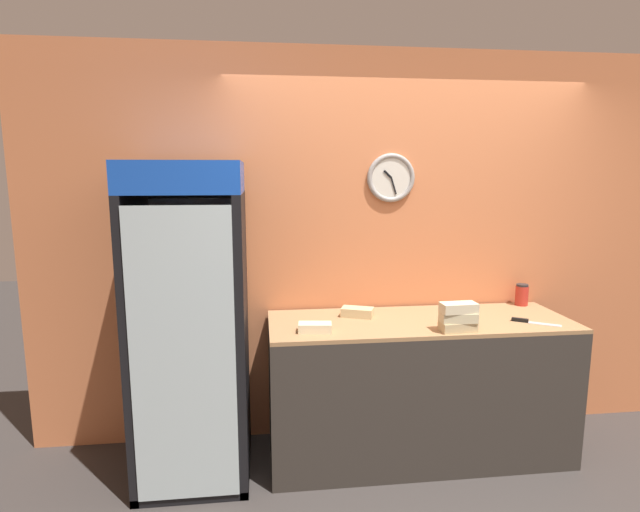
% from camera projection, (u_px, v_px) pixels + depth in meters
% --- Properties ---
extents(wall_back, '(5.20, 0.09, 2.70)m').
position_uv_depth(wall_back, '(405.00, 247.00, 3.55)').
color(wall_back, '#D17547').
rests_on(wall_back, ground_plane).
extents(prep_counter, '(1.96, 0.67, 0.93)m').
position_uv_depth(prep_counter, '(418.00, 387.00, 3.32)').
color(prep_counter, '#332D28').
rests_on(prep_counter, ground_plane).
extents(beverage_cooler, '(0.66, 0.73, 1.94)m').
position_uv_depth(beverage_cooler, '(192.00, 308.00, 3.07)').
color(beverage_cooler, black).
rests_on(beverage_cooler, ground_plane).
extents(sandwich_stack_bottom, '(0.22, 0.12, 0.06)m').
position_uv_depth(sandwich_stack_bottom, '(458.00, 327.00, 3.00)').
color(sandwich_stack_bottom, tan).
rests_on(sandwich_stack_bottom, prep_counter).
extents(sandwich_stack_middle, '(0.22, 0.11, 0.06)m').
position_uv_depth(sandwich_stack_middle, '(458.00, 317.00, 2.99)').
color(sandwich_stack_middle, beige).
rests_on(sandwich_stack_middle, sandwich_stack_bottom).
extents(sandwich_stack_top, '(0.22, 0.12, 0.06)m').
position_uv_depth(sandwich_stack_top, '(459.00, 308.00, 2.98)').
color(sandwich_stack_top, beige).
rests_on(sandwich_stack_top, sandwich_stack_middle).
extents(sandwich_flat_left, '(0.23, 0.18, 0.06)m').
position_uv_depth(sandwich_flat_left, '(357.00, 312.00, 3.31)').
color(sandwich_flat_left, tan).
rests_on(sandwich_flat_left, prep_counter).
extents(sandwich_flat_right, '(0.21, 0.12, 0.05)m').
position_uv_depth(sandwich_flat_right, '(315.00, 327.00, 2.99)').
color(sandwich_flat_right, beige).
rests_on(sandwich_flat_right, prep_counter).
extents(chefs_knife, '(0.27, 0.18, 0.02)m').
position_uv_depth(chefs_knife, '(529.00, 321.00, 3.17)').
color(chefs_knife, silver).
rests_on(chefs_knife, prep_counter).
extents(condiment_jar, '(0.09, 0.09, 0.15)m').
position_uv_depth(condiment_jar, '(522.00, 295.00, 3.59)').
color(condiment_jar, '#B72D23').
rests_on(condiment_jar, prep_counter).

